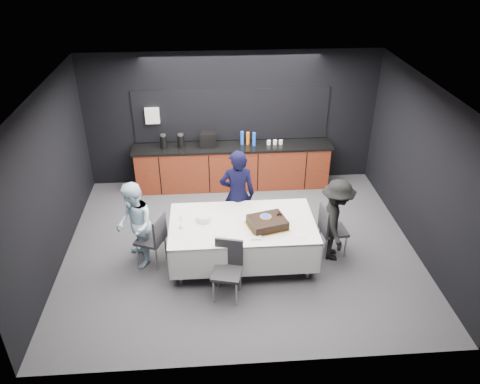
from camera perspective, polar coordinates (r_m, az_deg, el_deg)
name	(u,v)px	position (r m, az deg, el deg)	size (l,w,h in m)	color
ground	(240,247)	(8.24, 0.05, -6.67)	(6.00, 6.00, 0.00)	#47474C
room_shell	(240,150)	(7.28, 0.06, 5.11)	(6.04, 5.04, 2.82)	white
kitchenette	(232,163)	(9.85, -1.00, 3.61)	(4.10, 0.64, 2.05)	#5B1E0E
party_table	(242,229)	(7.55, 0.28, -4.59)	(2.32, 1.32, 0.78)	#99999E
cake_assembly	(267,222)	(7.34, 3.35, -3.73)	(0.71, 0.63, 0.18)	gold
plate_stack	(203,218)	(7.50, -4.49, -3.18)	(0.23, 0.23, 0.10)	white
loose_plate_near	(221,233)	(7.22, -2.35, -5.02)	(0.20, 0.20, 0.01)	white
loose_plate_right_a	(291,219)	(7.60, 6.28, -3.23)	(0.18, 0.18, 0.01)	white
loose_plate_right_b	(302,235)	(7.24, 7.51, -5.17)	(0.21, 0.21, 0.01)	white
loose_plate_far	(246,205)	(7.90, 0.77, -1.60)	(0.20, 0.20, 0.01)	white
fork_pile	(256,238)	(7.10, 1.96, -5.60)	(0.16, 0.10, 0.03)	white
champagne_flute	(180,220)	(7.30, -7.34, -3.37)	(0.06, 0.06, 0.22)	white
chair_left	(154,236)	(7.70, -10.40, -5.32)	(0.54, 0.54, 0.92)	#2A292E
chair_right	(330,227)	(7.94, 10.86, -4.17)	(0.46, 0.46, 0.92)	#2A292E
chair_near	(228,265)	(6.99, -1.49, -8.90)	(0.51, 0.51, 0.92)	#2A292E
person_center	(237,195)	(8.07, -0.31, -0.35)	(0.61, 0.40, 1.69)	black
person_left	(135,225)	(7.66, -12.73, -4.00)	(0.72, 0.56, 1.47)	#C5E3F8
person_right	(336,220)	(7.78, 11.61, -3.41)	(0.93, 0.54, 1.44)	black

